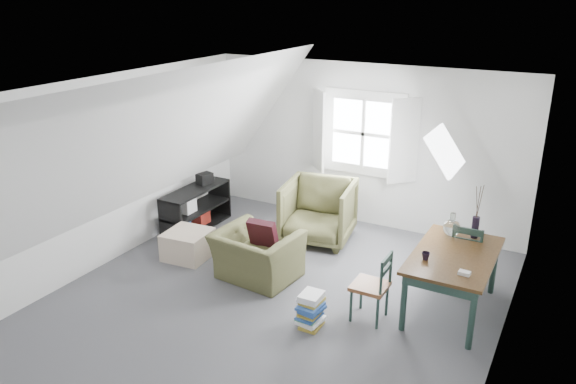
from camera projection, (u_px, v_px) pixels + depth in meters
The scene contains 24 objects.
floor at pixel (275, 300), 6.74m from camera, with size 5.50×5.50×0.00m, color #4A4B4F.
ceiling at pixel (273, 92), 5.88m from camera, with size 5.50×5.50×0.00m, color white.
wall_back at pixel (364, 146), 8.58m from camera, with size 5.00×5.00×0.00m, color silver.
wall_front at pixel (85, 323), 4.04m from camera, with size 5.00×5.00×0.00m, color silver.
wall_left at pixel (111, 170), 7.43m from camera, with size 5.50×5.50×0.00m, color silver.
wall_right at pixel (509, 249), 5.19m from camera, with size 5.50×5.50×0.00m, color silver.
slope_left at pixel (164, 141), 6.83m from camera, with size 5.50×5.50×0.00m, color white.
slope_right at pixel (413, 179), 5.43m from camera, with size 5.50×5.50×0.00m, color white.
dormer_window at pixel (362, 134), 8.45m from camera, with size 1.71×0.35×1.30m.
skylight at pixel (445, 150), 6.52m from camera, with size 0.55×0.75×0.04m, color white.
armchair_near at pixel (257, 278), 7.24m from camera, with size 0.99×0.86×0.64m, color #484827.
armchair_far at pixel (318, 239), 8.35m from camera, with size 0.97×0.99×0.91m, color #484827.
throw_pillow at pixel (263, 233), 7.17m from camera, with size 0.37×0.11×0.37m, color #320D16.
ottoman at pixel (188, 244), 7.74m from camera, with size 0.57×0.57×0.38m, color #BBA892.
dining_table at pixel (454, 261), 6.31m from camera, with size 0.87×1.45×0.72m.
demijohn at pixel (452, 227), 6.67m from camera, with size 0.21×0.21×0.29m.
vase_twigs at pixel (475, 226), 6.63m from camera, with size 0.08×0.09×0.66m.
cup at pixel (425, 260), 6.14m from camera, with size 0.09×0.09×0.09m, color black.
paper_box at pixel (464, 273), 5.81m from camera, with size 0.12×0.08×0.04m, color white.
dining_chair_far at pixel (467, 255), 6.85m from camera, with size 0.41×0.41×0.87m.
dining_chair_near at pixel (373, 285), 6.20m from camera, with size 0.38×0.38×0.82m.
media_shelf at pixel (195, 211), 8.63m from camera, with size 0.42×1.26×0.65m.
electronics_box at pixel (205, 179), 8.73m from camera, with size 0.17×0.23×0.19m, color black.
magazine_stack at pixel (311, 310), 6.15m from camera, with size 0.29×0.35×0.39m.
Camera 1 is at (2.95, -5.10, 3.52)m, focal length 35.00 mm.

